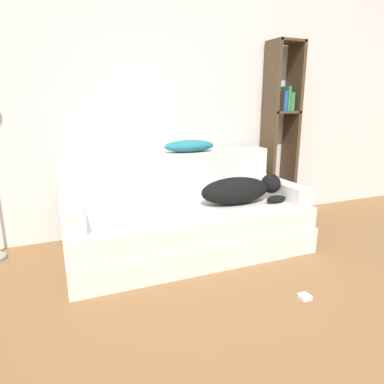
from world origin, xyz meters
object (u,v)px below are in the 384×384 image
object	(u,v)px
bookshelf	(281,124)
laptop	(174,210)
couch	(188,229)
dog	(241,190)
throw_pillow	(189,146)
power_adapter	(305,297)

from	to	relation	value
bookshelf	laptop	bearing A→B (deg)	-158.00
couch	laptop	xyz separation A→B (m)	(-0.14, -0.06, 0.21)
dog	laptop	xyz separation A→B (m)	(-0.60, 0.00, -0.11)
bookshelf	dog	bearing A→B (deg)	-144.43
laptop	bookshelf	size ratio (longest dim) A/B	0.19
laptop	throw_pillow	size ratio (longest dim) A/B	0.73
laptop	power_adapter	xyz separation A→B (m)	(0.57, -0.92, -0.39)
dog	laptop	distance (m)	0.61
throw_pillow	power_adapter	world-z (taller)	throw_pillow
couch	throw_pillow	bearing A→B (deg)	66.14
bookshelf	power_adapter	size ratio (longest dim) A/B	26.52
laptop	power_adapter	world-z (taller)	laptop
dog	throw_pillow	distance (m)	0.63
throw_pillow	power_adapter	size ratio (longest dim) A/B	6.89
dog	throw_pillow	xyz separation A→B (m)	(-0.29, 0.45, 0.34)
throw_pillow	bookshelf	world-z (taller)	bookshelf
couch	throw_pillow	xyz separation A→B (m)	(0.17, 0.38, 0.65)
laptop	power_adapter	size ratio (longest dim) A/B	5.00
power_adapter	dog	bearing A→B (deg)	87.68
dog	laptop	bearing A→B (deg)	179.62
couch	dog	distance (m)	0.56
bookshelf	power_adapter	world-z (taller)	bookshelf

